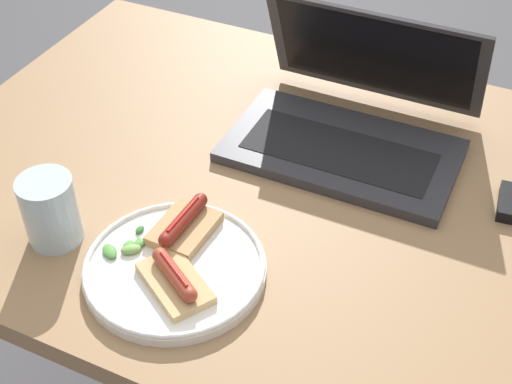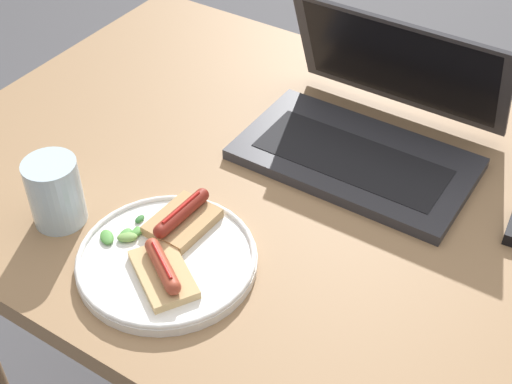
# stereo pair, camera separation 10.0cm
# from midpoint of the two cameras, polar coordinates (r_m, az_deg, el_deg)

# --- Properties ---
(desk) EXTENTS (1.30, 0.82, 0.76)m
(desk) POSITION_cam_midpoint_polar(r_m,az_deg,el_deg) (1.14, 8.29, -3.60)
(desk) COLOR #93704C
(desk) RESTS_ON ground_plane
(laptop) EXTENTS (0.37, 0.29, 0.20)m
(laptop) POSITION_cam_midpoint_polar(r_m,az_deg,el_deg) (1.16, 11.38, 4.72)
(laptop) COLOR #2D2D33
(laptop) RESTS_ON desk
(plate) EXTENTS (0.25, 0.25, 0.02)m
(plate) POSITION_cam_midpoint_polar(r_m,az_deg,el_deg) (0.97, -4.24, -5.52)
(plate) COLOR white
(plate) RESTS_ON desk
(sausage_toast_left) EXTENTS (0.08, 0.11, 0.04)m
(sausage_toast_left) POSITION_cam_midpoint_polar(r_m,az_deg,el_deg) (1.00, -3.10, -2.27)
(sausage_toast_left) COLOR tan
(sausage_toast_left) RESTS_ON plate
(sausage_toast_middle) EXTENTS (0.13, 0.11, 0.03)m
(sausage_toast_middle) POSITION_cam_midpoint_polar(r_m,az_deg,el_deg) (0.94, -4.43, -6.46)
(sausage_toast_middle) COLOR tan
(sausage_toast_middle) RESTS_ON plate
(salad_pile) EXTENTS (0.06, 0.08, 0.01)m
(salad_pile) POSITION_cam_midpoint_polar(r_m,az_deg,el_deg) (1.00, -7.68, -3.52)
(salad_pile) COLOR #4C8E3D
(salad_pile) RESTS_ON plate
(drinking_glass) EXTENTS (0.08, 0.08, 0.10)m
(drinking_glass) POSITION_cam_midpoint_polar(r_m,az_deg,el_deg) (1.03, -13.16, -0.13)
(drinking_glass) COLOR silver
(drinking_glass) RESTS_ON desk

